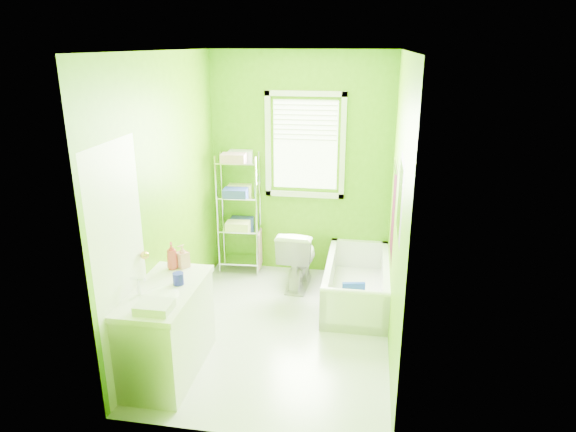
% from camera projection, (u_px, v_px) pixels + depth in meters
% --- Properties ---
extents(ground, '(2.90, 2.90, 0.00)m').
position_uv_depth(ground, '(279.00, 329.00, 5.02)').
color(ground, silver).
rests_on(ground, ground).
extents(room_envelope, '(2.14, 2.94, 2.62)m').
position_uv_depth(room_envelope, '(278.00, 176.00, 4.52)').
color(room_envelope, '#549A07').
rests_on(room_envelope, ground).
extents(window, '(0.92, 0.05, 1.22)m').
position_uv_depth(window, '(305.00, 140.00, 5.83)').
color(window, white).
rests_on(window, ground).
extents(door, '(0.09, 0.80, 2.00)m').
position_uv_depth(door, '(122.00, 271.00, 3.93)').
color(door, white).
rests_on(door, ground).
extents(right_wall_decor, '(0.04, 1.48, 1.17)m').
position_uv_depth(right_wall_decor, '(396.00, 207.00, 4.42)').
color(right_wall_decor, '#3D0717').
rests_on(right_wall_decor, ground).
extents(bathtub, '(0.66, 1.42, 0.46)m').
position_uv_depth(bathtub, '(356.00, 289.00, 5.52)').
color(bathtub, white).
rests_on(bathtub, ground).
extents(toilet, '(0.42, 0.71, 0.71)m').
position_uv_depth(toilet, '(298.00, 257.00, 5.83)').
color(toilet, white).
rests_on(toilet, ground).
extents(vanity, '(0.53, 1.03, 1.02)m').
position_uv_depth(vanity, '(167.00, 328.00, 4.26)').
color(vanity, silver).
rests_on(vanity, ground).
extents(wire_shelf_unit, '(0.51, 0.41, 1.48)m').
position_uv_depth(wire_shelf_unit, '(240.00, 201.00, 6.05)').
color(wire_shelf_unit, silver).
rests_on(wire_shelf_unit, ground).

